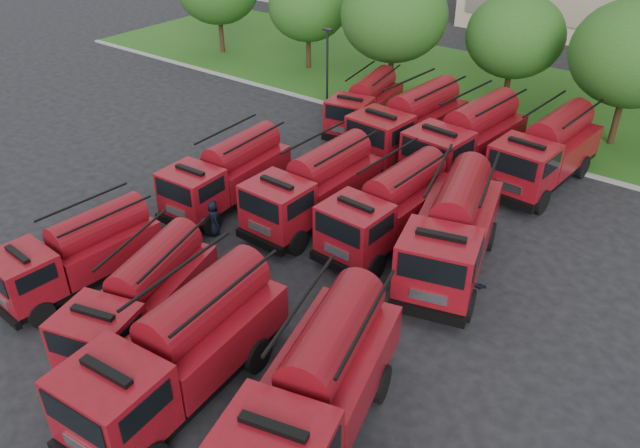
# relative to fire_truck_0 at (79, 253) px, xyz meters

# --- Properties ---
(ground) EXTENTS (140.00, 140.00, 0.00)m
(ground) POSITION_rel_fire_truck_0_xyz_m (6.62, 3.18, -1.46)
(ground) COLOR black
(ground) RESTS_ON ground
(lawn) EXTENTS (70.00, 16.00, 0.12)m
(lawn) POSITION_rel_fire_truck_0_xyz_m (6.62, 29.18, -1.40)
(lawn) COLOR #295115
(lawn) RESTS_ON ground
(curb) EXTENTS (70.00, 0.30, 0.14)m
(curb) POSITION_rel_fire_truck_0_xyz_m (6.62, 21.08, -1.39)
(curb) COLOR gray
(curb) RESTS_ON ground
(tree_1) EXTENTS (5.71, 5.71, 6.98)m
(tree_1) POSITION_rel_fire_truck_0_xyz_m (-9.38, 26.18, 3.09)
(tree_1) COLOR #382314
(tree_1) RESTS_ON ground
(tree_2) EXTENTS (6.72, 6.72, 8.22)m
(tree_2) POSITION_rel_fire_truck_0_xyz_m (-1.38, 24.68, 3.89)
(tree_2) COLOR #382314
(tree_2) RESTS_ON ground
(tree_3) EXTENTS (5.88, 5.88, 7.19)m
(tree_3) POSITION_rel_fire_truck_0_xyz_m (5.62, 27.18, 3.22)
(tree_3) COLOR #382314
(tree_3) RESTS_ON ground
(tree_4) EXTENTS (6.55, 6.55, 8.01)m
(tree_4) POSITION_rel_fire_truck_0_xyz_m (12.62, 25.68, 3.76)
(tree_4) COLOR #382314
(tree_4) RESTS_ON ground
(lamp_post_0) EXTENTS (0.60, 0.25, 5.11)m
(lamp_post_0) POSITION_rel_fire_truck_0_xyz_m (-3.38, 20.38, 1.44)
(lamp_post_0) COLOR black
(lamp_post_0) RESTS_ON ground
(fire_truck_0) EXTENTS (2.68, 6.51, 2.90)m
(fire_truck_0) POSITION_rel_fire_truck_0_xyz_m (0.00, 0.00, 0.00)
(fire_truck_0) COLOR black
(fire_truck_0) RESTS_ON ground
(fire_truck_1) EXTENTS (4.03, 7.06, 3.05)m
(fire_truck_1) POSITION_rel_fire_truck_0_xyz_m (4.16, -0.40, 0.07)
(fire_truck_1) COLOR black
(fire_truck_1) RESTS_ON ground
(fire_truck_2) EXTENTS (3.36, 7.97, 3.54)m
(fire_truck_2) POSITION_rel_fire_truck_0_xyz_m (7.31, -1.44, 0.32)
(fire_truck_2) COLOR black
(fire_truck_2) RESTS_ON ground
(fire_truck_3) EXTENTS (4.56, 8.28, 3.58)m
(fire_truck_3) POSITION_rel_fire_truck_0_xyz_m (11.52, -0.25, 0.34)
(fire_truck_3) COLOR black
(fire_truck_3) RESTS_ON ground
(fire_truck_4) EXTENTS (2.80, 7.02, 3.15)m
(fire_truck_4) POSITION_rel_fire_truck_0_xyz_m (0.08, 7.97, 0.12)
(fire_truck_4) COLOR black
(fire_truck_4) RESTS_ON ground
(fire_truck_5) EXTENTS (2.83, 7.37, 3.32)m
(fire_truck_5) POSITION_rel_fire_truck_0_xyz_m (4.15, 9.25, 0.21)
(fire_truck_5) COLOR black
(fire_truck_5) RESTS_ON ground
(fire_truck_6) EXTENTS (2.92, 7.32, 3.28)m
(fire_truck_6) POSITION_rel_fire_truck_0_xyz_m (7.72, 9.74, 0.19)
(fire_truck_6) COLOR black
(fire_truck_6) RESTS_ON ground
(fire_truck_7) EXTENTS (4.70, 8.35, 3.61)m
(fire_truck_7) POSITION_rel_fire_truck_0_xyz_m (10.76, 9.47, 0.36)
(fire_truck_7) COLOR black
(fire_truck_7) RESTS_ON ground
(fire_truck_8) EXTENTS (3.38, 6.95, 3.03)m
(fire_truck_8) POSITION_rel_fire_truck_0_xyz_m (0.20, 19.31, 0.07)
(fire_truck_8) COLOR black
(fire_truck_8) RESTS_ON ground
(fire_truck_9) EXTENTS (3.40, 8.11, 3.61)m
(fire_truck_9) POSITION_rel_fire_truck_0_xyz_m (4.05, 17.73, 0.36)
(fire_truck_9) COLOR black
(fire_truck_9) RESTS_ON ground
(fire_truck_10) EXTENTS (3.56, 8.24, 3.64)m
(fire_truck_10) POSITION_rel_fire_truck_0_xyz_m (7.43, 17.60, 0.37)
(fire_truck_10) COLOR black
(fire_truck_10) RESTS_ON ground
(fire_truck_11) EXTENTS (3.33, 7.95, 3.54)m
(fire_truck_11) POSITION_rel_fire_truck_0_xyz_m (11.10, 18.82, 0.32)
(fire_truck_11) COLOR black
(fire_truck_11) RESTS_ON ground
(firefighter_1) EXTENTS (0.80, 0.50, 1.56)m
(firefighter_1) POSITION_rel_fire_truck_0_xyz_m (7.66, -2.53, -1.46)
(firefighter_1) COLOR black
(firefighter_1) RESTS_ON ground
(firefighter_4) EXTENTS (0.95, 0.80, 1.65)m
(firefighter_4) POSITION_rel_fire_truck_0_xyz_m (1.42, 5.57, -1.46)
(firefighter_4) COLOR black
(firefighter_4) RESTS_ON ground
(firefighter_5) EXTENTS (1.53, 0.88, 1.55)m
(firefighter_5) POSITION_rel_fire_truck_0_xyz_m (12.27, 7.83, -1.46)
(firefighter_5) COLOR black
(firefighter_5) RESTS_ON ground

